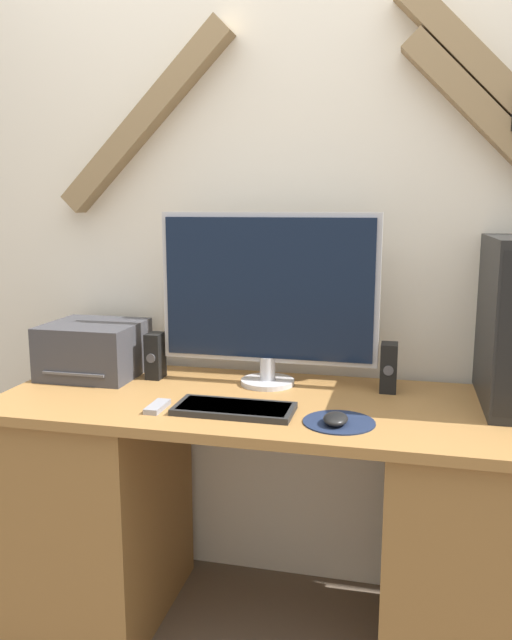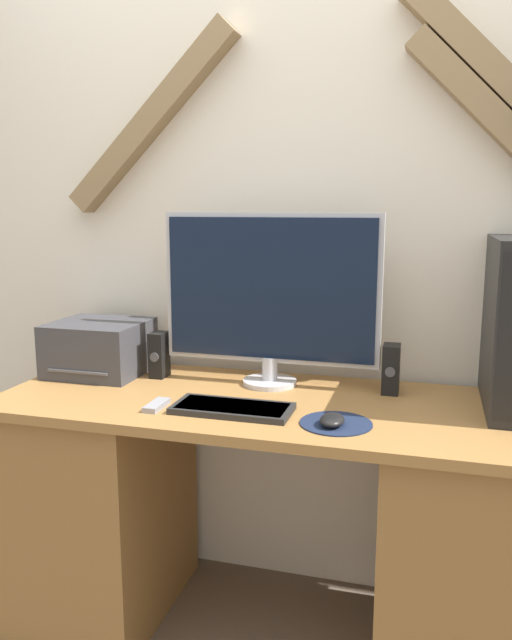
{
  "view_description": "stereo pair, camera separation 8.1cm",
  "coord_description": "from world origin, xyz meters",
  "px_view_note": "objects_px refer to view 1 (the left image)",
  "views": [
    {
      "loc": [
        0.38,
        -1.46,
        1.38
      ],
      "look_at": [
        -0.04,
        0.32,
        1.04
      ],
      "focal_mm": 35.0,
      "sensor_mm": 36.0,
      "label": 1
    },
    {
      "loc": [
        0.46,
        -1.44,
        1.38
      ],
      "look_at": [
        -0.04,
        0.32,
        1.04
      ],
      "focal_mm": 35.0,
      "sensor_mm": 36.0,
      "label": 2
    }
  ],
  "objects_px": {
    "printer": "(94,349)",
    "remote_control": "(157,407)",
    "monitor": "(268,293)",
    "keyboard": "(234,408)",
    "mouse": "(336,419)",
    "speaker_right": "(389,367)",
    "speaker_left": "(155,356)"
  },
  "relations": [
    {
      "from": "monitor",
      "to": "speaker_right",
      "type": "distance_m",
      "value": 0.45
    },
    {
      "from": "speaker_left",
      "to": "remote_control",
      "type": "relative_size",
      "value": 1.4
    },
    {
      "from": "mouse",
      "to": "remote_control",
      "type": "height_order",
      "value": "mouse"
    },
    {
      "from": "speaker_right",
      "to": "remote_control",
      "type": "height_order",
      "value": "speaker_right"
    },
    {
      "from": "keyboard",
      "to": "remote_control",
      "type": "distance_m",
      "value": 0.23
    },
    {
      "from": "keyboard",
      "to": "speaker_right",
      "type": "relative_size",
      "value": 2.19
    },
    {
      "from": "mouse",
      "to": "remote_control",
      "type": "distance_m",
      "value": 0.52
    },
    {
      "from": "speaker_right",
      "to": "remote_control",
      "type": "relative_size",
      "value": 1.4
    },
    {
      "from": "monitor",
      "to": "remote_control",
      "type": "height_order",
      "value": "monitor"
    },
    {
      "from": "speaker_left",
      "to": "printer",
      "type": "bearing_deg",
      "value": -176.79
    },
    {
      "from": "keyboard",
      "to": "printer",
      "type": "bearing_deg",
      "value": 154.8
    },
    {
      "from": "mouse",
      "to": "printer",
      "type": "relative_size",
      "value": 0.3
    },
    {
      "from": "monitor",
      "to": "printer",
      "type": "distance_m",
      "value": 0.65
    },
    {
      "from": "keyboard",
      "to": "printer",
      "type": "distance_m",
      "value": 0.65
    },
    {
      "from": "speaker_right",
      "to": "monitor",
      "type": "bearing_deg",
      "value": -178.94
    },
    {
      "from": "speaker_right",
      "to": "keyboard",
      "type": "bearing_deg",
      "value": -143.96
    },
    {
      "from": "monitor",
      "to": "mouse",
      "type": "xyz_separation_m",
      "value": [
        0.26,
        -0.35,
        -0.29
      ]
    },
    {
      "from": "keyboard",
      "to": "speaker_right",
      "type": "xyz_separation_m",
      "value": [
        0.42,
        0.31,
        0.07
      ]
    },
    {
      "from": "printer",
      "to": "remote_control",
      "type": "height_order",
      "value": "printer"
    },
    {
      "from": "monitor",
      "to": "printer",
      "type": "relative_size",
      "value": 2.26
    },
    {
      "from": "mouse",
      "to": "printer",
      "type": "bearing_deg",
      "value": 159.95
    },
    {
      "from": "monitor",
      "to": "keyboard",
      "type": "xyz_separation_m",
      "value": [
        -0.03,
        -0.3,
        -0.3
      ]
    },
    {
      "from": "monitor",
      "to": "keyboard",
      "type": "distance_m",
      "value": 0.42
    },
    {
      "from": "monitor",
      "to": "speaker_right",
      "type": "xyz_separation_m",
      "value": [
        0.39,
        0.01,
        -0.23
      ]
    },
    {
      "from": "speaker_left",
      "to": "speaker_right",
      "type": "xyz_separation_m",
      "value": [
        0.78,
        0.02,
        0.0
      ]
    },
    {
      "from": "keyboard",
      "to": "speaker_left",
      "type": "relative_size",
      "value": 2.19
    },
    {
      "from": "monitor",
      "to": "mouse",
      "type": "bearing_deg",
      "value": -52.94
    },
    {
      "from": "remote_control",
      "to": "speaker_left",
      "type": "bearing_deg",
      "value": 113.09
    },
    {
      "from": "mouse",
      "to": "keyboard",
      "type": "bearing_deg",
      "value": 171.03
    },
    {
      "from": "speaker_left",
      "to": "monitor",
      "type": "bearing_deg",
      "value": 2.29
    },
    {
      "from": "monitor",
      "to": "speaker_right",
      "type": "relative_size",
      "value": 4.55
    },
    {
      "from": "monitor",
      "to": "remote_control",
      "type": "bearing_deg",
      "value": -127.78
    }
  ]
}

